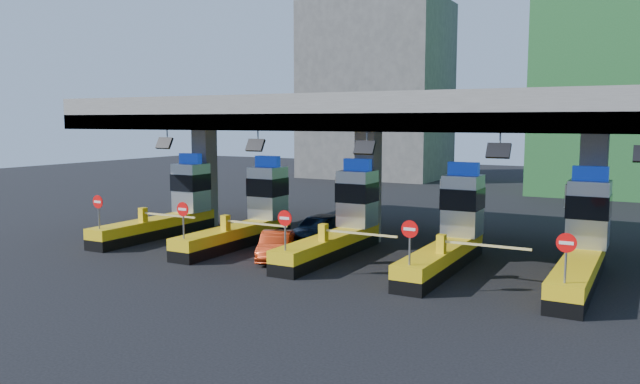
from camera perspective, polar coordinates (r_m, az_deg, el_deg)
The scene contains 10 objects.
ground at distance 27.99m, azimuth 1.82°, elevation -5.66°, with size 120.00×120.00×0.00m, color black.
toll_canopy at distance 29.95m, azimuth 4.37°, elevation 6.93°, with size 28.00×12.09×7.00m.
toll_lane_far_left at distance 33.61m, azimuth -13.34°, elevation -1.37°, with size 4.43×8.00×4.16m.
toll_lane_left at distance 30.51m, azimuth -6.34°, elevation -2.02°, with size 4.43×8.00×4.16m.
toll_lane_center at distance 27.98m, azimuth 2.09°, elevation -2.76°, with size 4.43×8.00×4.16m.
toll_lane_right at distance 26.16m, azimuth 11.95°, elevation -3.55°, with size 4.43×8.00×4.16m.
toll_lane_far_right at distance 25.22m, azimuth 22.93°, elevation -4.30°, with size 4.43×8.00×4.16m.
bg_building_concrete at distance 65.99m, azimuth 5.16°, elevation 9.19°, with size 14.00×10.00×18.00m, color #4C4C49.
van at distance 30.06m, azimuth -0.12°, elevation -3.39°, with size 1.73×4.31×1.47m, color black.
red_car at distance 26.90m, azimuth -4.06°, elevation -4.90°, with size 1.24×3.56×1.17m, color #B82D0E.
Camera 1 is at (12.34, -24.42, 5.91)m, focal length 35.00 mm.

